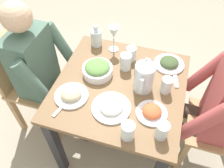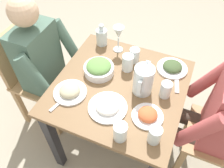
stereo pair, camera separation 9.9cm
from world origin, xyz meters
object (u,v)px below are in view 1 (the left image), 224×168
(water_glass_far_right, at_px, (131,54))
(water_glass_near_left, at_px, (166,85))
(diner_far, at_px, (207,106))
(salt_shaker, at_px, (140,67))
(salad_bowl, at_px, (98,69))
(wine_glass, at_px, (114,34))
(plate_dolmas, at_px, (169,63))
(plate_beans, at_px, (71,94))
(water_pitcher, at_px, (144,78))
(water_glass_near_right, at_px, (128,131))
(plate_rice_curry, at_px, (152,112))
(water_glass_by_pitcher, at_px, (126,62))
(diner_near, at_px, (47,72))
(dining_table, at_px, (119,99))
(water_glass_center, at_px, (162,131))
(oil_carafe, at_px, (96,38))
(chair_near, at_px, (27,79))
(plate_yoghurt, at_px, (111,106))

(water_glass_far_right, bearing_deg, water_glass_near_left, 51.57)
(diner_far, xyz_separation_m, salt_shaker, (-0.10, -0.47, 0.12))
(salad_bowl, distance_m, wine_glass, 0.28)
(plate_dolmas, distance_m, water_glass_far_right, 0.27)
(salt_shaker, bearing_deg, plate_beans, -45.59)
(water_pitcher, xyz_separation_m, salad_bowl, (-0.04, -0.31, -0.05))
(water_pitcher, xyz_separation_m, water_glass_near_right, (0.35, -0.01, -0.04))
(water_pitcher, relative_size, water_glass_near_right, 1.75)
(plate_rice_curry, xyz_separation_m, water_glass_by_pitcher, (-0.31, -0.24, 0.04))
(plate_rice_curry, relative_size, salt_shaker, 3.32)
(diner_near, height_order, diner_far, same)
(dining_table, xyz_separation_m, salad_bowl, (-0.05, -0.17, 0.19))
(water_glass_far_right, height_order, water_glass_center, water_glass_center)
(water_glass_by_pitcher, height_order, wine_glass, wine_glass)
(salad_bowl, relative_size, plate_dolmas, 0.97)
(diner_near, height_order, water_glass_by_pitcher, diner_near)
(oil_carafe, xyz_separation_m, salt_shaker, (0.17, 0.37, -0.03))
(plate_beans, xyz_separation_m, plate_dolmas, (-0.45, 0.53, -0.00))
(plate_rice_curry, xyz_separation_m, salt_shaker, (-0.32, -0.14, 0.01))
(chair_near, bearing_deg, water_glass_near_left, 89.67)
(water_glass_far_right, xyz_separation_m, wine_glass, (-0.07, -0.14, 0.09))
(plate_beans, relative_size, water_glass_far_right, 2.04)
(plate_beans, relative_size, wine_glass, 1.04)
(plate_dolmas, bearing_deg, salad_bowl, -63.28)
(salad_bowl, relative_size, salt_shaker, 3.66)
(diner_near, distance_m, plate_yoghurt, 0.61)
(dining_table, xyz_separation_m, salt_shaker, (-0.17, 0.09, 0.17))
(diner_far, distance_m, plate_dolmas, 0.37)
(plate_yoghurt, distance_m, salt_shaker, 0.37)
(dining_table, height_order, water_glass_near_left, water_glass_near_left)
(salt_shaker, bearing_deg, oil_carafe, -114.50)
(plate_beans, bearing_deg, plate_yoghurt, 87.08)
(dining_table, xyz_separation_m, plate_yoghurt, (0.19, -0.00, 0.16))
(salad_bowl, bearing_deg, oil_carafe, -159.01)
(water_pitcher, relative_size, water_glass_far_right, 1.89)
(water_pitcher, xyz_separation_m, plate_rice_curry, (0.17, 0.09, -0.08))
(plate_dolmas, bearing_deg, plate_beans, -49.61)
(dining_table, height_order, diner_far, diner_far)
(diner_near, relative_size, wine_glass, 6.09)
(dining_table, xyz_separation_m, plate_rice_curry, (0.16, 0.23, 0.16))
(salad_bowl, relative_size, wine_glass, 1.01)
(water_pitcher, bearing_deg, plate_yoghurt, -35.01)
(dining_table, bearing_deg, water_glass_near_right, 22.06)
(water_glass_near_right, bearing_deg, wine_glass, -157.22)
(plate_dolmas, xyz_separation_m, water_glass_far_right, (0.02, -0.26, 0.03))
(plate_rice_curry, distance_m, water_glass_near_right, 0.20)
(diner_near, height_order, water_pitcher, diner_near)
(salad_bowl, bearing_deg, diner_far, 91.24)
(water_glass_far_right, xyz_separation_m, water_glass_near_right, (0.58, 0.13, 0.00))
(water_glass_center, height_order, salt_shaker, water_glass_center)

